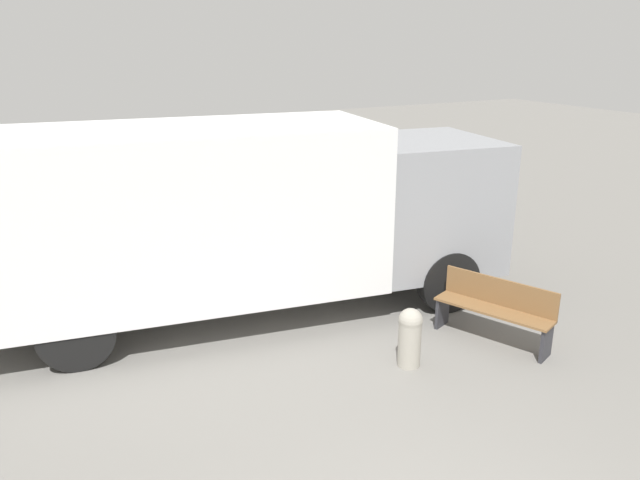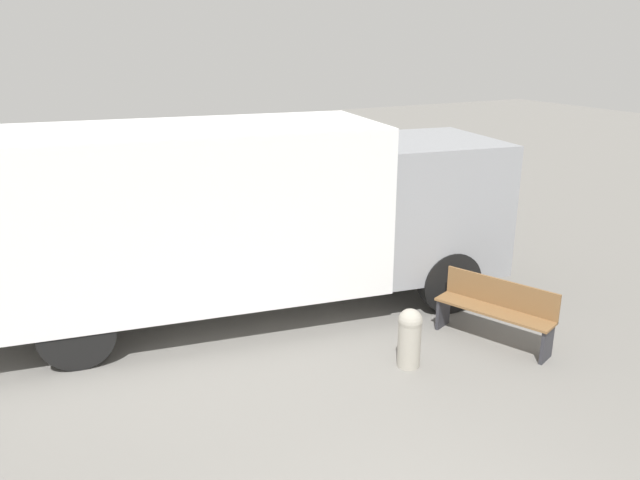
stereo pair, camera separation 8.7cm
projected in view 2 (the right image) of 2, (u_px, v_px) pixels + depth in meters
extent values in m
cube|color=white|center=(184.00, 212.00, 9.19)|extent=(6.08, 3.14, 2.49)
cube|color=gray|center=(424.00, 202.00, 10.45)|extent=(2.44, 2.49, 2.12)
cylinder|color=black|center=(396.00, 244.00, 11.67)|extent=(1.04, 0.43, 1.01)
cylinder|color=black|center=(449.00, 281.00, 9.90)|extent=(1.04, 0.43, 1.01)
cylinder|color=black|center=(81.00, 279.00, 9.98)|extent=(1.04, 0.43, 1.01)
cylinder|color=black|center=(77.00, 332.00, 8.22)|extent=(1.04, 0.43, 1.01)
cube|color=brown|center=(494.00, 311.00, 8.85)|extent=(1.01, 1.73, 0.04)
cube|color=brown|center=(501.00, 294.00, 8.92)|extent=(0.67, 1.59, 0.44)
cube|color=#2D2D33|center=(547.00, 344.00, 8.44)|extent=(0.33, 0.17, 0.48)
cube|color=#2D2D33|center=(443.00, 312.00, 9.43)|extent=(0.33, 0.17, 0.48)
cylinder|color=#9E998C|center=(409.00, 343.00, 8.28)|extent=(0.31, 0.31, 0.66)
sphere|color=#9E998C|center=(410.00, 321.00, 8.17)|extent=(0.32, 0.32, 0.32)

